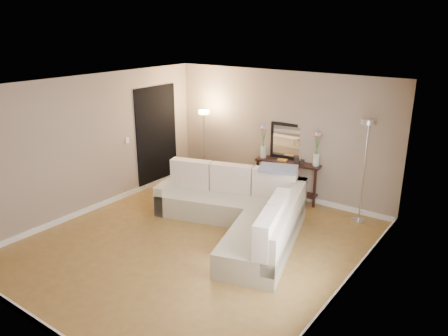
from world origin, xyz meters
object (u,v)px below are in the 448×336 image
Objects in this scene: sectional_sofa at (242,210)px; floor_lamp_lit at (204,133)px; floor_lamp_unlit at (366,151)px; console_table at (284,177)px.

floor_lamp_lit reaches higher than sectional_sofa.
sectional_sofa is 1.74× the size of floor_lamp_unlit.
sectional_sofa is 2.58m from floor_lamp_lit.
floor_lamp_unlit is at bearing 43.53° from sectional_sofa.
sectional_sofa reaches higher than console_table.
sectional_sofa is at bearing -36.28° from floor_lamp_lit.
floor_lamp_lit is 0.87× the size of floor_lamp_unlit.
console_table is 0.71× the size of floor_lamp_unlit.
console_table is at bearing 174.19° from floor_lamp_unlit.
floor_lamp_unlit reaches higher than console_table.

